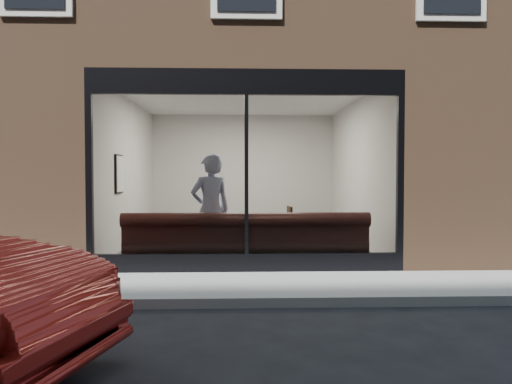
{
  "coord_description": "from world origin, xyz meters",
  "views": [
    {
      "loc": [
        -0.13,
        -5.81,
        1.55
      ],
      "look_at": [
        0.16,
        2.4,
        1.26
      ],
      "focal_mm": 35.0,
      "sensor_mm": 36.0,
      "label": 1
    }
  ],
  "objects_px": {
    "cafe_table_left": "(177,220)",
    "cafe_table_right": "(313,218)",
    "banquette": "(246,254)",
    "person": "(211,210)",
    "cafe_chair_left": "(215,238)",
    "cafe_chair_right": "(280,244)"
  },
  "relations": [
    {
      "from": "cafe_chair_right",
      "to": "cafe_table_left",
      "type": "bearing_deg",
      "value": 6.07
    },
    {
      "from": "person",
      "to": "cafe_chair_left",
      "type": "distance_m",
      "value": 1.96
    },
    {
      "from": "person",
      "to": "cafe_chair_left",
      "type": "relative_size",
      "value": 4.38
    },
    {
      "from": "cafe_chair_left",
      "to": "cafe_chair_right",
      "type": "relative_size",
      "value": 1.14
    },
    {
      "from": "cafe_table_left",
      "to": "banquette",
      "type": "bearing_deg",
      "value": -30.54
    },
    {
      "from": "cafe_table_right",
      "to": "cafe_chair_left",
      "type": "distance_m",
      "value": 2.23
    },
    {
      "from": "cafe_chair_left",
      "to": "cafe_chair_right",
      "type": "bearing_deg",
      "value": 149.62
    },
    {
      "from": "cafe_table_left",
      "to": "cafe_table_right",
      "type": "bearing_deg",
      "value": 4.91
    },
    {
      "from": "cafe_table_left",
      "to": "cafe_chair_right",
      "type": "xyz_separation_m",
      "value": [
        1.88,
        0.38,
        -0.5
      ]
    },
    {
      "from": "cafe_table_right",
      "to": "cafe_chair_left",
      "type": "bearing_deg",
      "value": 149.34
    },
    {
      "from": "person",
      "to": "cafe_table_right",
      "type": "distance_m",
      "value": 2.0
    },
    {
      "from": "person",
      "to": "cafe_chair_right",
      "type": "bearing_deg",
      "value": -165.51
    },
    {
      "from": "cafe_table_right",
      "to": "cafe_chair_right",
      "type": "distance_m",
      "value": 0.8
    },
    {
      "from": "person",
      "to": "cafe_table_left",
      "type": "relative_size",
      "value": 2.9
    },
    {
      "from": "cafe_table_left",
      "to": "cafe_table_right",
      "type": "xyz_separation_m",
      "value": [
        2.49,
        0.21,
        0.0
      ]
    },
    {
      "from": "person",
      "to": "cafe_table_left",
      "type": "distance_m",
      "value": 0.83
    },
    {
      "from": "cafe_table_right",
      "to": "cafe_chair_right",
      "type": "xyz_separation_m",
      "value": [
        -0.61,
        0.16,
        -0.5
      ]
    },
    {
      "from": "person",
      "to": "cafe_table_right",
      "type": "bearing_deg",
      "value": -179.49
    },
    {
      "from": "banquette",
      "to": "cafe_table_right",
      "type": "distance_m",
      "value": 1.65
    },
    {
      "from": "cafe_table_left",
      "to": "cafe_table_right",
      "type": "distance_m",
      "value": 2.49
    },
    {
      "from": "person",
      "to": "cafe_chair_left",
      "type": "xyz_separation_m",
      "value": [
        -0.01,
        1.83,
        -0.71
      ]
    },
    {
      "from": "cafe_table_left",
      "to": "cafe_chair_right",
      "type": "height_order",
      "value": "cafe_table_left"
    }
  ]
}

